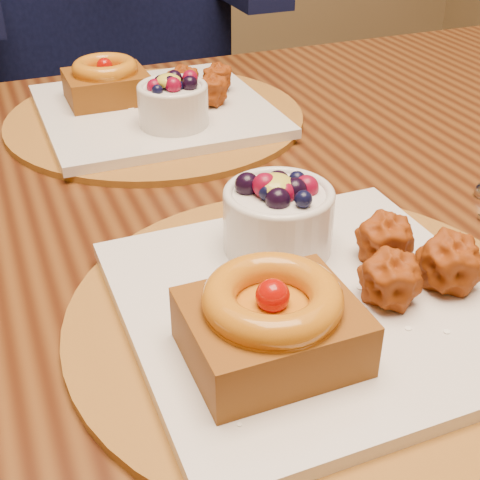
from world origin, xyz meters
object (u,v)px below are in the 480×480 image
place_setting_near (307,289)px  place_setting_far (154,105)px  chair_far (148,128)px  dining_table (216,257)px

place_setting_near → place_setting_far: (0.00, 0.43, -0.00)m
place_setting_far → chair_far: bearing=77.2°
place_setting_near → chair_far: (0.15, 1.10, -0.32)m
dining_table → chair_far: bearing=80.4°
chair_far → place_setting_near: bearing=-114.2°
dining_table → place_setting_far: bearing=90.6°
place_setting_near → chair_far: 1.16m
place_setting_near → chair_far: size_ratio=0.45×
place_setting_near → place_setting_far: size_ratio=1.00×
place_setting_near → chair_far: place_setting_near is taller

